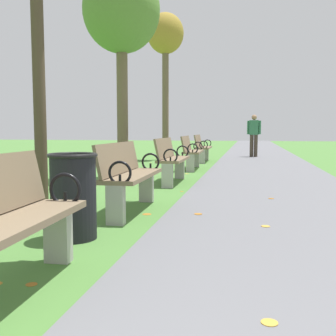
{
  "coord_description": "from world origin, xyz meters",
  "views": [
    {
      "loc": [
        1.01,
        0.61,
        1.07
      ],
      "look_at": [
        -0.05,
        5.93,
        0.55
      ],
      "focal_mm": 43.28,
      "sensor_mm": 36.0,
      "label": 1
    }
  ],
  "objects_px": {
    "tree_3": "(121,14)",
    "tree_4": "(165,39)",
    "park_bench_6": "(202,147)",
    "pedestrian_walking": "(254,133)",
    "park_bench_3": "(129,175)",
    "park_bench_4": "(171,159)",
    "trash_bin": "(73,196)",
    "park_bench_5": "(191,151)"
  },
  "relations": [
    {
      "from": "park_bench_3",
      "to": "park_bench_6",
      "type": "xyz_separation_m",
      "value": [
        0.0,
        8.39,
        0.0
      ]
    },
    {
      "from": "park_bench_4",
      "to": "trash_bin",
      "type": "height_order",
      "value": "park_bench_4"
    },
    {
      "from": "park_bench_5",
      "to": "pedestrian_walking",
      "type": "xyz_separation_m",
      "value": [
        1.7,
        5.22,
        0.44
      ]
    },
    {
      "from": "park_bench_5",
      "to": "trash_bin",
      "type": "distance_m",
      "value": 7.17
    },
    {
      "from": "park_bench_5",
      "to": "pedestrian_walking",
      "type": "relative_size",
      "value": 1.0
    },
    {
      "from": "park_bench_4",
      "to": "tree_4",
      "type": "bearing_deg",
      "value": 102.75
    },
    {
      "from": "park_bench_6",
      "to": "tree_3",
      "type": "relative_size",
      "value": 0.36
    },
    {
      "from": "pedestrian_walking",
      "to": "park_bench_5",
      "type": "bearing_deg",
      "value": -108.08
    },
    {
      "from": "park_bench_6",
      "to": "park_bench_5",
      "type": "bearing_deg",
      "value": -90.0
    },
    {
      "from": "park_bench_5",
      "to": "pedestrian_walking",
      "type": "bearing_deg",
      "value": 71.92
    },
    {
      "from": "park_bench_3",
      "to": "pedestrian_walking",
      "type": "xyz_separation_m",
      "value": [
        1.7,
        11.0,
        0.44
      ]
    },
    {
      "from": "tree_3",
      "to": "tree_4",
      "type": "xyz_separation_m",
      "value": [
        -0.22,
        5.63,
        0.68
      ]
    },
    {
      "from": "pedestrian_walking",
      "to": "trash_bin",
      "type": "height_order",
      "value": "pedestrian_walking"
    },
    {
      "from": "park_bench_4",
      "to": "tree_4",
      "type": "distance_m",
      "value": 7.28
    },
    {
      "from": "pedestrian_walking",
      "to": "park_bench_6",
      "type": "bearing_deg",
      "value": -123.05
    },
    {
      "from": "tree_3",
      "to": "pedestrian_walking",
      "type": "relative_size",
      "value": 2.76
    },
    {
      "from": "park_bench_3",
      "to": "tree_3",
      "type": "relative_size",
      "value": 0.36
    },
    {
      "from": "tree_4",
      "to": "trash_bin",
      "type": "bearing_deg",
      "value": -83.24
    },
    {
      "from": "pedestrian_walking",
      "to": "trash_bin",
      "type": "xyz_separation_m",
      "value": [
        -1.85,
        -12.38,
        -0.5
      ]
    },
    {
      "from": "park_bench_4",
      "to": "trash_bin",
      "type": "distance_m",
      "value": 4.32
    },
    {
      "from": "park_bench_4",
      "to": "park_bench_6",
      "type": "relative_size",
      "value": 1.0
    },
    {
      "from": "park_bench_6",
      "to": "pedestrian_walking",
      "type": "height_order",
      "value": "pedestrian_walking"
    },
    {
      "from": "park_bench_3",
      "to": "tree_3",
      "type": "distance_m",
      "value": 4.71
    },
    {
      "from": "park_bench_3",
      "to": "tree_4",
      "type": "bearing_deg",
      "value": 98.69
    },
    {
      "from": "park_bench_5",
      "to": "tree_3",
      "type": "height_order",
      "value": "tree_3"
    },
    {
      "from": "park_bench_4",
      "to": "park_bench_6",
      "type": "height_order",
      "value": "same"
    },
    {
      "from": "park_bench_4",
      "to": "park_bench_5",
      "type": "xyz_separation_m",
      "value": [
        0.0,
        2.85,
        0.0
      ]
    },
    {
      "from": "tree_3",
      "to": "trash_bin",
      "type": "bearing_deg",
      "value": -77.99
    },
    {
      "from": "park_bench_6",
      "to": "pedestrian_walking",
      "type": "xyz_separation_m",
      "value": [
        1.7,
        2.62,
        0.44
      ]
    },
    {
      "from": "park_bench_3",
      "to": "park_bench_4",
      "type": "relative_size",
      "value": 1.0
    },
    {
      "from": "park_bench_3",
      "to": "pedestrian_walking",
      "type": "bearing_deg",
      "value": 81.21
    },
    {
      "from": "pedestrian_walking",
      "to": "park_bench_3",
      "type": "bearing_deg",
      "value": -98.79
    },
    {
      "from": "park_bench_3",
      "to": "tree_3",
      "type": "xyz_separation_m",
      "value": [
        -1.17,
        3.42,
        3.02
      ]
    },
    {
      "from": "park_bench_4",
      "to": "pedestrian_walking",
      "type": "bearing_deg",
      "value": 78.09
    },
    {
      "from": "park_bench_3",
      "to": "pedestrian_walking",
      "type": "height_order",
      "value": "pedestrian_walking"
    },
    {
      "from": "park_bench_5",
      "to": "tree_4",
      "type": "distance_m",
      "value": 5.12
    },
    {
      "from": "park_bench_6",
      "to": "pedestrian_walking",
      "type": "distance_m",
      "value": 3.15
    },
    {
      "from": "park_bench_3",
      "to": "park_bench_5",
      "type": "xyz_separation_m",
      "value": [
        0.0,
        5.79,
        0.0
      ]
    },
    {
      "from": "park_bench_6",
      "to": "tree_4",
      "type": "bearing_deg",
      "value": 154.41
    },
    {
      "from": "park_bench_5",
      "to": "trash_bin",
      "type": "xyz_separation_m",
      "value": [
        -0.15,
        -7.17,
        -0.06
      ]
    },
    {
      "from": "tree_3",
      "to": "tree_4",
      "type": "distance_m",
      "value": 5.68
    },
    {
      "from": "park_bench_6",
      "to": "trash_bin",
      "type": "distance_m",
      "value": 9.77
    }
  ]
}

